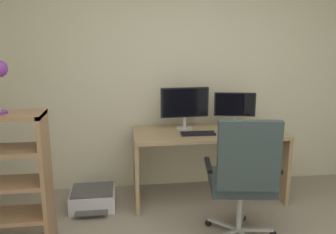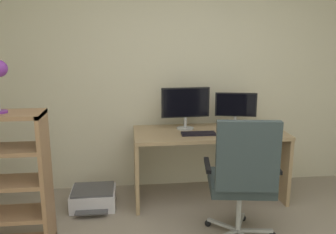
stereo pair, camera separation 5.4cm
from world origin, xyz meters
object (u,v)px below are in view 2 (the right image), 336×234
(computer_mouse, at_px, (223,132))
(keyboard, at_px, (198,134))
(monitor_main, at_px, (185,104))
(office_chair, at_px, (243,176))
(monitor_secondary, at_px, (236,107))
(desk, at_px, (209,149))
(printer, at_px, (93,198))

(computer_mouse, bearing_deg, keyboard, -167.78)
(monitor_main, relative_size, office_chair, 0.46)
(monitor_main, relative_size, monitor_secondary, 1.17)
(monitor_main, bearing_deg, computer_mouse, -31.30)
(desk, relative_size, computer_mouse, 15.53)
(monitor_secondary, height_order, office_chair, monitor_secondary)
(printer, bearing_deg, computer_mouse, -0.93)
(printer, bearing_deg, keyboard, -2.23)
(printer, bearing_deg, monitor_secondary, 7.29)
(desk, distance_m, office_chair, 0.90)
(monitor_secondary, relative_size, office_chair, 0.39)
(computer_mouse, height_order, printer, computer_mouse)
(desk, relative_size, printer, 3.40)
(monitor_main, height_order, office_chair, monitor_main)
(keyboard, xyz_separation_m, printer, (-1.06, 0.04, -0.65))
(desk, xyz_separation_m, monitor_main, (-0.23, 0.12, 0.45))
(office_chair, bearing_deg, monitor_secondary, 76.67)
(monitor_main, relative_size, printer, 1.11)
(keyboard, bearing_deg, computer_mouse, 6.10)
(monitor_secondary, xyz_separation_m, keyboard, (-0.44, -0.23, -0.22))
(desk, height_order, office_chair, office_chair)
(monitor_secondary, bearing_deg, computer_mouse, -131.22)
(desk, relative_size, keyboard, 4.57)
(computer_mouse, distance_m, printer, 1.48)
(monitor_secondary, distance_m, printer, 1.75)
(monitor_secondary, relative_size, printer, 0.94)
(desk, height_order, computer_mouse, computer_mouse)
(monitor_secondary, bearing_deg, office_chair, -103.33)
(desk, xyz_separation_m, printer, (-1.20, -0.07, -0.45))
(keyboard, bearing_deg, monitor_secondary, 29.44)
(monitor_secondary, distance_m, computer_mouse, 0.35)
(desk, bearing_deg, monitor_secondary, 21.06)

